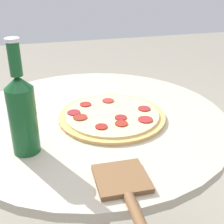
# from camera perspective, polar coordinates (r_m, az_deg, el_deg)

# --- Properties ---
(table) EXTENTS (0.82, 0.82, 0.71)m
(table) POSITION_cam_1_polar(r_m,az_deg,el_deg) (1.04, -3.04, -9.02)
(table) COLOR #B2A893
(table) RESTS_ON ground_plane
(pizza) EXTENTS (0.32, 0.32, 0.02)m
(pizza) POSITION_cam_1_polar(r_m,az_deg,el_deg) (0.95, -0.02, -0.67)
(pizza) COLOR tan
(pizza) RESTS_ON table
(beer_bottle) EXTENTS (0.07, 0.07, 0.28)m
(beer_bottle) POSITION_cam_1_polar(r_m,az_deg,el_deg) (0.77, -16.14, 0.09)
(beer_bottle) COLOR #144C23
(beer_bottle) RESTS_ON table
(pizza_paddle) EXTENTS (0.12, 0.27, 0.02)m
(pizza_paddle) POSITION_cam_1_polar(r_m,az_deg,el_deg) (0.66, 2.75, -14.39)
(pizza_paddle) COLOR brown
(pizza_paddle) RESTS_ON table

